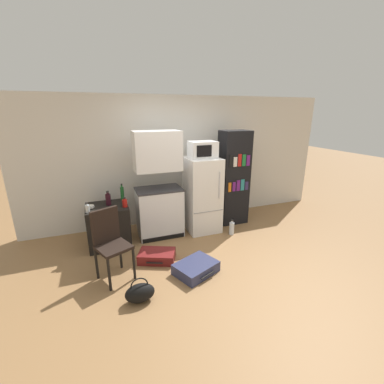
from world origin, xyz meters
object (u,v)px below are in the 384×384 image
Objects in this scene: chair at (110,238)px; suitcase_large_flat at (196,268)px; side_table at (109,225)px; bookshelf at (233,178)px; microwave at (203,150)px; handbag at (140,293)px; bottle_green_tall at (122,193)px; bottle_ketchup_red at (125,203)px; bowl at (90,207)px; suitcase_small_flat at (157,256)px; water_bottle_front at (232,228)px; refrigerator at (202,195)px; bottle_clear_short at (88,209)px; bottle_wine_dark at (108,199)px; kitchen_hutch at (159,189)px.

suitcase_large_flat is at bearing -41.20° from chair.
side_table is 0.38× the size of bookshelf.
microwave is at bearing -0.10° from side_table.
microwave reaches higher than handbag.
bottle_green_tall is 0.81× the size of handbag.
bottle_ketchup_red is 1.24× the size of bowl.
suitcase_small_flat is 1.58m from water_bottle_front.
bookshelf reaches higher than chair.
microwave is 2.01m from suitcase_small_flat.
microwave reaches higher than bottle_green_tall.
refrigerator is (1.74, -0.00, 0.35)m from side_table.
bookshelf reaches higher than bottle_clear_short.
bottle_ketchup_red is (-0.00, -0.40, -0.05)m from bottle_green_tall.
bottle_green_tall is 1.82× the size of bottle_clear_short.
bottle_wine_dark is at bearing 142.54° from bottle_ketchup_red.
bookshelf reaches higher than handbag.
chair is 2.74× the size of handbag.
bottle_wine_dark is (-2.43, -0.08, -0.13)m from bookshelf.
microwave reaches higher than chair.
bottle_clear_short is 0.53× the size of water_bottle_front.
bowl is (-1.17, -0.05, -0.16)m from kitchen_hutch.
side_table is at bearing -2.63° from bowl.
side_table is 0.72× the size of chair.
side_table is 1.06m from kitchen_hutch.
microwave is 1.60× the size of water_bottle_front.
microwave reaches higher than suitcase_small_flat.
bottle_wine_dark is (-0.88, -0.02, -0.08)m from kitchen_hutch.
bottle_ketchup_red is (-1.45, -0.15, 0.07)m from refrigerator.
microwave is at bearing -4.16° from kitchen_hutch.
bottle_clear_short is 1.24× the size of bowl.
chair is 2.31m from water_bottle_front.
water_bottle_front reaches higher than suitcase_large_flat.
bottle_clear_short is at bearing -98.03° from bowl.
chair is at bearing -166.06° from water_bottle_front.
refrigerator is 4.88× the size of bottle_green_tall.
bottle_wine_dark reaches higher than water_bottle_front.
bottle_ketchup_red is at bearing -161.54° from kitchen_hutch.
bottle_green_tall is at bearing 23.35° from bowl.
bottle_wine_dark is 1.87m from suitcase_large_flat.
suitcase_large_flat is at bearing -24.70° from suitcase_small_flat.
chair is (-0.31, -1.21, -0.25)m from bottle_green_tall.
bottle_ketchup_red is (-1.45, -0.15, -0.79)m from microwave.
bottle_wine_dark is at bearing -178.79° from kitchen_hutch.
bottle_green_tall is at bearing 51.71° from chair.
bottle_wine_dark is (-1.70, 0.04, -0.75)m from microwave.
side_table is 0.50× the size of refrigerator.
suitcase_small_flat is at bearing -153.15° from bookshelf.
bookshelf is 2.20m from bottle_ketchup_red.
chair is at bearing -93.42° from bottle_wine_dark.
microwave is at bearing -107.97° from refrigerator.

